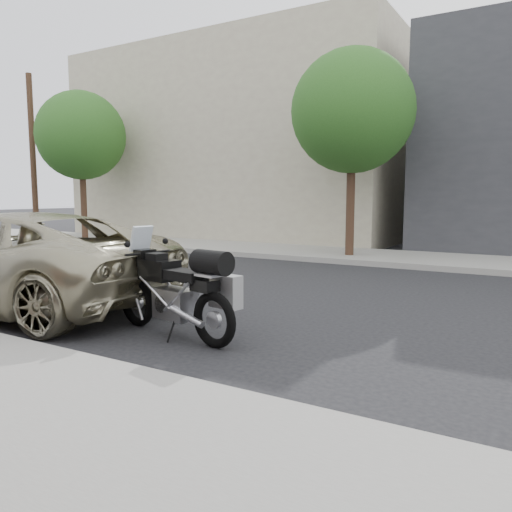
# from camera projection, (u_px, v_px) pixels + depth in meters

# --- Properties ---
(ground) EXTENTS (120.00, 120.00, 0.00)m
(ground) POSITION_uv_depth(u_px,v_px,m) (338.00, 309.00, 8.14)
(ground) COLOR black
(ground) RESTS_ON ground
(far_sidewalk) EXTENTS (44.00, 3.00, 0.15)m
(far_sidewalk) POSITION_uv_depth(u_px,v_px,m) (425.00, 260.00, 13.68)
(far_sidewalk) COLOR gray
(far_sidewalk) RESTS_ON ground
(far_building_cream) EXTENTS (14.00, 11.00, 8.00)m
(far_building_cream) POSITION_uv_depth(u_px,v_px,m) (266.00, 150.00, 23.74)
(far_building_cream) COLOR #A09480
(far_building_cream) RESTS_ON ground
(street_tree_mid) EXTENTS (3.40, 3.40, 5.70)m
(street_tree_mid) POSITION_uv_depth(u_px,v_px,m) (352.00, 112.00, 13.78)
(street_tree_mid) COLOR #3D281B
(street_tree_mid) RESTS_ON far_sidewalk
(street_tree_right) EXTENTS (3.40, 3.40, 5.70)m
(street_tree_right) POSITION_uv_depth(u_px,v_px,m) (81.00, 136.00, 19.34)
(street_tree_right) COLOR #3D281B
(street_tree_right) RESTS_ON far_sidewalk
(utility_pole) EXTENTS (0.24, 0.24, 6.70)m
(utility_pole) POSITION_uv_depth(u_px,v_px,m) (33.00, 156.00, 20.93)
(utility_pole) COLOR #3D281B
(utility_pole) RESTS_ON far_sidewalk
(motorcycle) EXTENTS (2.24, 0.80, 1.43)m
(motorcycle) POSITION_uv_depth(u_px,v_px,m) (181.00, 291.00, 6.41)
(motorcycle) COLOR black
(motorcycle) RESTS_ON ground
(minivan) EXTENTS (5.87, 3.14, 1.57)m
(minivan) POSITION_uv_depth(u_px,v_px,m) (11.00, 260.00, 8.19)
(minivan) COLOR tan
(minivan) RESTS_ON ground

